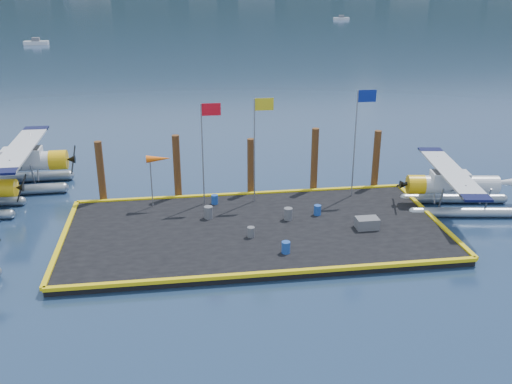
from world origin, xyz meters
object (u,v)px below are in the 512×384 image
drum_0 (208,212)px  drum_4 (317,210)px  seaplane_d (455,187)px  piling_4 (376,161)px  drum_2 (288,214)px  flagpole_red (206,138)px  drum_5 (215,199)px  windsock (158,160)px  seaplane_c (16,165)px  piling_2 (251,169)px  flagpole_blue (359,128)px  piling_3 (314,162)px  piling_1 (177,169)px  crate (367,223)px  drum_3 (286,247)px  piling_0 (101,174)px  flagpole_yellow (258,134)px  drum_1 (251,232)px

drum_0 → drum_4: size_ratio=1.20×
seaplane_d → piling_4: (-3.60, 3.68, 0.56)m
drum_2 → flagpole_red: 6.35m
drum_5 → windsock: windsock is taller
seaplane_c → piling_4: size_ratio=2.62×
drum_5 → piling_2: 3.19m
flagpole_blue → piling_3: size_ratio=1.51×
drum_0 → flagpole_red: (0.09, 2.15, 3.65)m
seaplane_c → seaplane_d: (26.34, -7.38, -0.19)m
drum_4 → drum_0: bearing=176.2°
piling_4 → drum_0: bearing=-161.0°
flagpole_blue → piling_1: 11.12m
seaplane_c → piling_4: 23.05m
crate → drum_3: bearing=-155.6°
drum_5 → flagpole_blue: flagpole_blue is taller
seaplane_d → piling_0: bearing=88.3°
flagpole_blue → piling_1: size_ratio=1.55×
drum_5 → flagpole_yellow: size_ratio=0.09×
drum_5 → flagpole_red: 3.74m
piling_1 → flagpole_red: bearing=-43.2°
windsock → piling_1: 2.21m
piling_1 → drum_1: bearing=-60.7°
drum_1 → drum_3: size_ratio=0.93×
seaplane_c → windsock: size_ratio=3.35×
piling_2 → piling_1: bearing=180.0°
drum_5 → piling_2: piling_2 is taller
seaplane_c → drum_1: size_ratio=19.08×
drum_1 → drum_3: bearing=-54.2°
piling_4 → seaplane_c: bearing=170.8°
seaplane_c → windsock: 10.75m
piling_1 → seaplane_c: bearing=160.2°
drum_3 → piling_4: bearing=48.9°
seaplane_d → piling_2: bearing=80.8°
seaplane_c → crate: 22.53m
flagpole_red → windsock: flagpole_red is taller
seaplane_c → flagpole_yellow: 16.12m
seaplane_c → drum_2: bearing=62.3°
seaplane_d → piling_3: (-7.60, 3.68, 0.71)m
piling_3 → drum_2: bearing=-119.0°
seaplane_d → drum_2: bearing=103.4°
seaplane_c → drum_0: seaplane_c is taller
flagpole_blue → piling_4: size_ratio=1.62×
windsock → piling_3: piling_3 is taller
seaplane_d → drum_4: size_ratio=16.31×
drum_3 → flagpole_yellow: size_ratio=0.10×
drum_2 → flagpole_blue: flagpole_blue is taller
drum_1 → flagpole_blue: flagpole_blue is taller
drum_1 → drum_3: 2.48m
drum_0 → drum_4: 6.13m
drum_0 → drum_3: bearing=-53.8°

